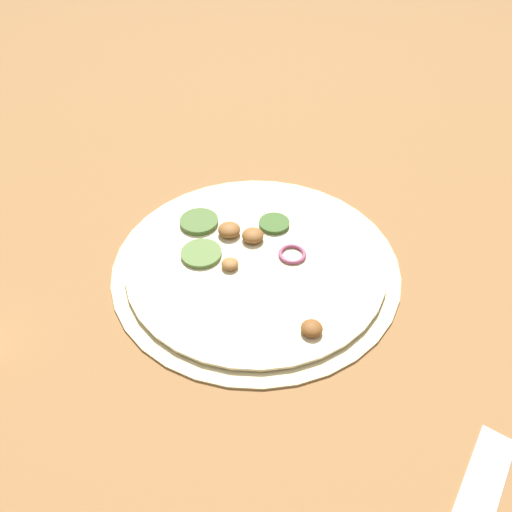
% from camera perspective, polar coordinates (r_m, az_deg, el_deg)
% --- Properties ---
extents(ground_plane, '(3.00, 3.00, 0.00)m').
position_cam_1_polar(ground_plane, '(0.66, -0.00, -1.01)').
color(ground_plane, olive).
extents(pizza, '(0.37, 0.37, 0.03)m').
position_cam_1_polar(pizza, '(0.65, -0.16, -0.55)').
color(pizza, beige).
rests_on(pizza, ground_plane).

